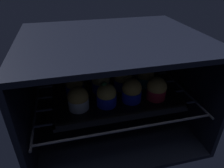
# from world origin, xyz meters

# --- Properties ---
(oven_cavity) EXTENTS (0.59, 0.47, 0.37)m
(oven_cavity) POSITION_xyz_m (0.00, 0.26, 0.17)
(oven_cavity) COLOR black
(oven_cavity) RESTS_ON ground
(oven_rack) EXTENTS (0.55, 0.42, 0.01)m
(oven_rack) POSITION_xyz_m (0.00, 0.22, 0.14)
(oven_rack) COLOR #444756
(oven_rack) RESTS_ON oven_cavity
(baking_tray) EXTENTS (0.42, 0.34, 0.02)m
(baking_tray) POSITION_xyz_m (0.00, 0.23, 0.15)
(baking_tray) COLOR black
(baking_tray) RESTS_ON oven_rack
(muffin_row0_col0) EXTENTS (0.07, 0.07, 0.08)m
(muffin_row0_col0) POSITION_xyz_m (-0.13, 0.15, 0.19)
(muffin_row0_col0) COLOR silver
(muffin_row0_col0) RESTS_ON baking_tray
(muffin_row0_col1) EXTENTS (0.07, 0.07, 0.08)m
(muffin_row0_col1) POSITION_xyz_m (-0.04, 0.14, 0.19)
(muffin_row0_col1) COLOR #1928B7
(muffin_row0_col1) RESTS_ON baking_tray
(muffin_row0_col2) EXTENTS (0.07, 0.07, 0.08)m
(muffin_row0_col2) POSITION_xyz_m (0.05, 0.15, 0.19)
(muffin_row0_col2) COLOR #1928B7
(muffin_row0_col2) RESTS_ON baking_tray
(muffin_row0_col3) EXTENTS (0.07, 0.07, 0.08)m
(muffin_row0_col3) POSITION_xyz_m (0.13, 0.14, 0.19)
(muffin_row0_col3) COLOR red
(muffin_row0_col3) RESTS_ON baking_tray
(muffin_row1_col0) EXTENTS (0.07, 0.07, 0.08)m
(muffin_row1_col0) POSITION_xyz_m (-0.13, 0.23, 0.19)
(muffin_row1_col0) COLOR #1928B7
(muffin_row1_col0) RESTS_ON baking_tray
(muffin_row1_col1) EXTENTS (0.07, 0.07, 0.08)m
(muffin_row1_col1) POSITION_xyz_m (-0.04, 0.23, 0.19)
(muffin_row1_col1) COLOR #1928B7
(muffin_row1_col1) RESTS_ON baking_tray
(muffin_row1_col2) EXTENTS (0.07, 0.07, 0.08)m
(muffin_row1_col2) POSITION_xyz_m (0.04, 0.23, 0.19)
(muffin_row1_col2) COLOR #1928B7
(muffin_row1_col2) RESTS_ON baking_tray
(muffin_row1_col3) EXTENTS (0.07, 0.07, 0.08)m
(muffin_row1_col3) POSITION_xyz_m (0.13, 0.23, 0.19)
(muffin_row1_col3) COLOR #0C8C84
(muffin_row1_col3) RESTS_ON baking_tray
(muffin_row2_col0) EXTENTS (0.07, 0.07, 0.08)m
(muffin_row2_col0) POSITION_xyz_m (-0.13, 0.32, 0.19)
(muffin_row2_col0) COLOR silver
(muffin_row2_col0) RESTS_ON baking_tray
(muffin_row2_col1) EXTENTS (0.07, 0.07, 0.08)m
(muffin_row2_col1) POSITION_xyz_m (-0.04, 0.31, 0.19)
(muffin_row2_col1) COLOR #1928B7
(muffin_row2_col1) RESTS_ON baking_tray
(muffin_row2_col2) EXTENTS (0.07, 0.07, 0.08)m
(muffin_row2_col2) POSITION_xyz_m (0.04, 0.32, 0.19)
(muffin_row2_col2) COLOR red
(muffin_row2_col2) RESTS_ON baking_tray
(muffin_row2_col3) EXTENTS (0.07, 0.07, 0.08)m
(muffin_row2_col3) POSITION_xyz_m (0.13, 0.31, 0.19)
(muffin_row2_col3) COLOR silver
(muffin_row2_col3) RESTS_ON baking_tray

